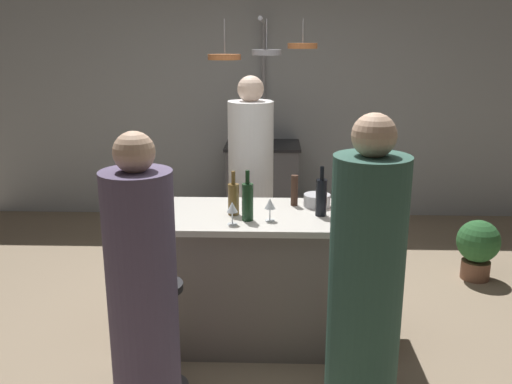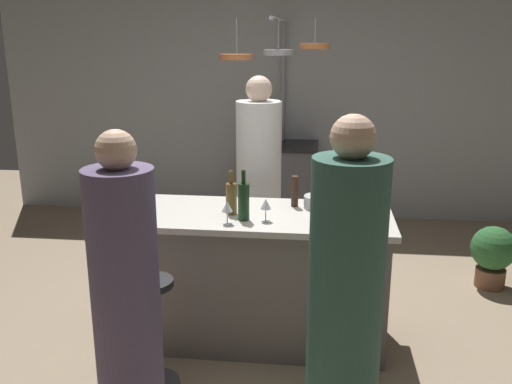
% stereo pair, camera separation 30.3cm
% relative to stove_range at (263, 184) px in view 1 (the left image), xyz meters
% --- Properties ---
extents(ground_plane, '(9.00, 9.00, 0.00)m').
position_rel_stove_range_xyz_m(ground_plane, '(0.00, -2.45, -0.45)').
color(ground_plane, gray).
extents(back_wall, '(6.40, 0.16, 2.60)m').
position_rel_stove_range_xyz_m(back_wall, '(0.00, 0.40, 0.85)').
color(back_wall, '#9EA3A8').
rests_on(back_wall, ground_plane).
extents(kitchen_island, '(1.80, 0.72, 0.90)m').
position_rel_stove_range_xyz_m(kitchen_island, '(0.00, -2.45, 0.01)').
color(kitchen_island, slate).
rests_on(kitchen_island, ground_plane).
extents(stove_range, '(0.80, 0.64, 0.89)m').
position_rel_stove_range_xyz_m(stove_range, '(0.00, 0.00, 0.00)').
color(stove_range, '#47474C').
rests_on(stove_range, ground_plane).
extents(chef, '(0.36, 0.36, 1.72)m').
position_rel_stove_range_xyz_m(chef, '(-0.07, -1.53, 0.35)').
color(chef, white).
rests_on(chef, ground_plane).
extents(bar_stool_right, '(0.28, 0.28, 0.68)m').
position_rel_stove_range_xyz_m(bar_stool_right, '(0.57, -3.07, -0.07)').
color(bar_stool_right, '#4C4C51').
rests_on(bar_stool_right, ground_plane).
extents(guest_right, '(0.36, 0.36, 1.69)m').
position_rel_stove_range_xyz_m(guest_right, '(0.56, -3.45, 0.34)').
color(guest_right, '#33594C').
rests_on(guest_right, ground_plane).
extents(bar_stool_left, '(0.28, 0.28, 0.68)m').
position_rel_stove_range_xyz_m(bar_stool_left, '(-0.51, -3.07, -0.07)').
color(bar_stool_left, '#4C4C51').
rests_on(bar_stool_left, ground_plane).
extents(guest_left, '(0.34, 0.34, 1.60)m').
position_rel_stove_range_xyz_m(guest_left, '(-0.51, -3.46, 0.30)').
color(guest_left, '#594C6B').
rests_on(guest_left, ground_plane).
extents(overhead_pot_rack, '(0.91, 1.57, 2.17)m').
position_rel_stove_range_xyz_m(overhead_pot_rack, '(0.01, -0.67, 1.25)').
color(overhead_pot_rack, gray).
rests_on(overhead_pot_rack, ground_plane).
extents(potted_plant, '(0.36, 0.36, 0.52)m').
position_rel_stove_range_xyz_m(potted_plant, '(1.85, -1.43, -0.15)').
color(potted_plant, brown).
rests_on(potted_plant, ground_plane).
extents(pepper_mill, '(0.05, 0.05, 0.21)m').
position_rel_stove_range_xyz_m(pepper_mill, '(0.26, -2.27, 0.56)').
color(pepper_mill, '#382319').
rests_on(pepper_mill, kitchen_island).
extents(wine_bottle_rose, '(0.07, 0.07, 0.31)m').
position_rel_stove_range_xyz_m(wine_bottle_rose, '(0.54, -2.51, 0.57)').
color(wine_bottle_rose, '#B78C8E').
rests_on(wine_bottle_rose, kitchen_island).
extents(wine_bottle_green, '(0.07, 0.07, 0.33)m').
position_rel_stove_range_xyz_m(wine_bottle_green, '(-0.68, -2.64, 0.58)').
color(wine_bottle_green, '#193D23').
rests_on(wine_bottle_green, kitchen_island).
extents(wine_bottle_dark, '(0.07, 0.07, 0.32)m').
position_rel_stove_range_xyz_m(wine_bottle_dark, '(0.42, -2.49, 0.58)').
color(wine_bottle_dark, black).
rests_on(wine_bottle_dark, kitchen_island).
extents(wine_bottle_red, '(0.07, 0.07, 0.32)m').
position_rel_stove_range_xyz_m(wine_bottle_red, '(-0.04, -2.60, 0.58)').
color(wine_bottle_red, '#143319').
rests_on(wine_bottle_red, kitchen_island).
extents(wine_bottle_amber, '(0.07, 0.07, 0.29)m').
position_rel_stove_range_xyz_m(wine_bottle_amber, '(-0.14, -2.48, 0.56)').
color(wine_bottle_amber, brown).
rests_on(wine_bottle_amber, kitchen_island).
extents(wine_glass_near_right_guest, '(0.07, 0.07, 0.15)m').
position_rel_stove_range_xyz_m(wine_glass_near_right_guest, '(-0.13, -2.69, 0.56)').
color(wine_glass_near_right_guest, silver).
rests_on(wine_glass_near_right_guest, kitchen_island).
extents(wine_glass_by_chef, '(0.07, 0.07, 0.15)m').
position_rel_stove_range_xyz_m(wine_glass_by_chef, '(0.10, -2.61, 0.56)').
color(wine_glass_by_chef, silver).
rests_on(wine_glass_by_chef, kitchen_island).
extents(mixing_bowl_steel, '(0.18, 0.18, 0.08)m').
position_rel_stove_range_xyz_m(mixing_bowl_steel, '(0.41, -2.29, 0.50)').
color(mixing_bowl_steel, '#B7B7BC').
rests_on(mixing_bowl_steel, kitchen_island).
extents(mixing_bowl_ceramic, '(0.16, 0.16, 0.08)m').
position_rel_stove_range_xyz_m(mixing_bowl_ceramic, '(0.69, -2.57, 0.49)').
color(mixing_bowl_ceramic, silver).
rests_on(mixing_bowl_ceramic, kitchen_island).
extents(mixing_bowl_wooden, '(0.15, 0.15, 0.06)m').
position_rel_stove_range_xyz_m(mixing_bowl_wooden, '(0.65, -2.26, 0.48)').
color(mixing_bowl_wooden, brown).
rests_on(mixing_bowl_wooden, kitchen_island).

